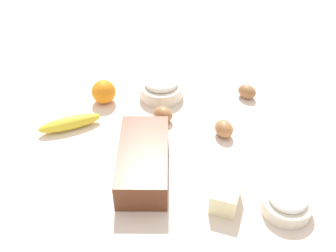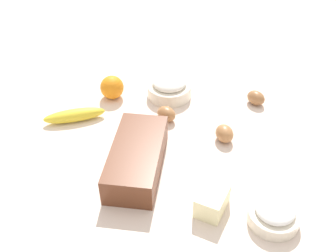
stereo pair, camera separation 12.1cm
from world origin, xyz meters
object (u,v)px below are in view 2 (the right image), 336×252
(flour_bowl, at_px, (169,87))
(egg_near_butter, at_px, (224,134))
(butter_block, at_px, (212,201))
(loaf_pan, at_px, (137,157))
(egg_loose, at_px, (256,98))
(orange_fruit, at_px, (112,87))
(sugar_bowl, at_px, (274,214))
(egg_beside_bowl, at_px, (166,114))
(banana, at_px, (74,115))

(flour_bowl, bearing_deg, egg_near_butter, 40.90)
(butter_block, bearing_deg, egg_near_butter, 173.00)
(loaf_pan, bearing_deg, egg_loose, 136.73)
(butter_block, bearing_deg, orange_fruit, -142.94)
(loaf_pan, bearing_deg, flour_bowl, 173.39)
(sugar_bowl, height_order, egg_beside_bowl, sugar_bowl)
(egg_loose, bearing_deg, sugar_bowl, 1.30)
(loaf_pan, distance_m, egg_loose, 0.48)
(orange_fruit, bearing_deg, loaf_pan, 22.39)
(sugar_bowl, xyz_separation_m, banana, (-0.34, -0.58, -0.01))
(banana, bearing_deg, butter_block, 54.11)
(loaf_pan, xyz_separation_m, sugar_bowl, (0.14, 0.35, -0.01))
(banana, bearing_deg, sugar_bowl, 59.94)
(egg_beside_bowl, relative_size, egg_loose, 1.02)
(loaf_pan, relative_size, banana, 1.50)
(flour_bowl, height_order, egg_near_butter, flour_bowl)
(sugar_bowl, relative_size, banana, 0.65)
(flour_bowl, distance_m, egg_beside_bowl, 0.13)
(orange_fruit, bearing_deg, butter_block, 37.06)
(butter_block, distance_m, egg_near_butter, 0.27)
(banana, bearing_deg, loaf_pan, 50.02)
(sugar_bowl, distance_m, egg_loose, 0.48)
(orange_fruit, xyz_separation_m, egg_loose, (-0.01, 0.48, -0.02))
(banana, relative_size, egg_loose, 3.04)
(banana, xyz_separation_m, orange_fruit, (-0.14, 0.09, 0.02))
(loaf_pan, xyz_separation_m, banana, (-0.19, -0.23, -0.02))
(orange_fruit, distance_m, egg_near_butter, 0.42)
(sugar_bowl, xyz_separation_m, butter_block, (-0.02, -0.15, 0.00))
(sugar_bowl, bearing_deg, flour_bowl, -149.10)
(egg_near_butter, relative_size, egg_loose, 1.01)
(butter_block, xyz_separation_m, egg_beside_bowl, (-0.34, -0.15, -0.01))
(loaf_pan, distance_m, flour_bowl, 0.36)
(sugar_bowl, relative_size, orange_fruit, 1.59)
(egg_near_butter, bearing_deg, orange_fruit, -116.51)
(loaf_pan, bearing_deg, orange_fruit, -155.49)
(egg_near_butter, bearing_deg, egg_loose, 151.76)
(banana, relative_size, egg_beside_bowl, 2.98)
(flour_bowl, xyz_separation_m, banana, (0.16, -0.28, -0.01))
(flour_bowl, relative_size, egg_beside_bowl, 2.30)
(egg_loose, bearing_deg, orange_fruit, -88.92)
(banana, relative_size, butter_block, 2.11)
(sugar_bowl, relative_size, butter_block, 1.38)
(banana, distance_m, egg_beside_bowl, 0.29)
(sugar_bowl, relative_size, egg_loose, 1.99)
(orange_fruit, relative_size, butter_block, 0.87)
(egg_beside_bowl, xyz_separation_m, egg_loose, (-0.12, 0.28, -0.00))
(banana, height_order, orange_fruit, orange_fruit)
(loaf_pan, height_order, sugar_bowl, loaf_pan)
(flour_bowl, xyz_separation_m, sugar_bowl, (0.50, 0.30, -0.01))
(egg_loose, bearing_deg, loaf_pan, -45.38)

